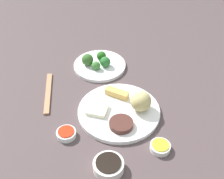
{
  "coord_description": "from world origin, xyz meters",
  "views": [
    {
      "loc": [
        -0.14,
        0.76,
        0.8
      ],
      "look_at": [
        0.04,
        -0.08,
        0.06
      ],
      "focal_mm": 47.94,
      "sensor_mm": 36.0,
      "label": 1
    }
  ],
  "objects_px": {
    "sauce_ramekin_hot_mustard": "(160,147)",
    "sauce_ramekin_sweet_and_sour": "(66,134)",
    "broccoli_plate": "(100,66)",
    "soy_sauce_bowl": "(108,166)",
    "main_plate": "(119,112)",
    "chopsticks_pair": "(48,93)"
  },
  "relations": [
    {
      "from": "sauce_ramekin_hot_mustard",
      "to": "chopsticks_pair",
      "type": "distance_m",
      "value": 0.49
    },
    {
      "from": "main_plate",
      "to": "broccoli_plate",
      "type": "height_order",
      "value": "main_plate"
    },
    {
      "from": "broccoli_plate",
      "to": "sauce_ramekin_sweet_and_sour",
      "type": "height_order",
      "value": "sauce_ramekin_sweet_and_sour"
    },
    {
      "from": "main_plate",
      "to": "broccoli_plate",
      "type": "xyz_separation_m",
      "value": [
        0.14,
        -0.26,
        -0.0
      ]
    },
    {
      "from": "main_plate",
      "to": "soy_sauce_bowl",
      "type": "relative_size",
      "value": 3.17
    },
    {
      "from": "main_plate",
      "to": "broccoli_plate",
      "type": "distance_m",
      "value": 0.3
    },
    {
      "from": "sauce_ramekin_hot_mustard",
      "to": "soy_sauce_bowl",
      "type": "bearing_deg",
      "value": 36.71
    },
    {
      "from": "sauce_ramekin_sweet_and_sour",
      "to": "chopsticks_pair",
      "type": "bearing_deg",
      "value": -53.83
    },
    {
      "from": "main_plate",
      "to": "broccoli_plate",
      "type": "bearing_deg",
      "value": -62.59
    },
    {
      "from": "sauce_ramekin_hot_mustard",
      "to": "sauce_ramekin_sweet_and_sour",
      "type": "bearing_deg",
      "value": 1.69
    },
    {
      "from": "main_plate",
      "to": "sauce_ramekin_sweet_and_sour",
      "type": "relative_size",
      "value": 4.49
    },
    {
      "from": "sauce_ramekin_sweet_and_sour",
      "to": "soy_sauce_bowl",
      "type": "bearing_deg",
      "value": 149.23
    },
    {
      "from": "soy_sauce_bowl",
      "to": "sauce_ramekin_sweet_and_sour",
      "type": "relative_size",
      "value": 1.42
    },
    {
      "from": "soy_sauce_bowl",
      "to": "sauce_ramekin_hot_mustard",
      "type": "relative_size",
      "value": 1.42
    },
    {
      "from": "main_plate",
      "to": "soy_sauce_bowl",
      "type": "bearing_deg",
      "value": 93.62
    },
    {
      "from": "main_plate",
      "to": "chopsticks_pair",
      "type": "relative_size",
      "value": 1.26
    },
    {
      "from": "soy_sauce_bowl",
      "to": "sauce_ramekin_hot_mustard",
      "type": "height_order",
      "value": "soy_sauce_bowl"
    },
    {
      "from": "broccoli_plate",
      "to": "chopsticks_pair",
      "type": "relative_size",
      "value": 0.95
    },
    {
      "from": "broccoli_plate",
      "to": "sauce_ramekin_sweet_and_sour",
      "type": "bearing_deg",
      "value": 87.76
    },
    {
      "from": "sauce_ramekin_sweet_and_sour",
      "to": "chopsticks_pair",
      "type": "relative_size",
      "value": 0.28
    },
    {
      "from": "soy_sauce_bowl",
      "to": "main_plate",
      "type": "bearing_deg",
      "value": -86.38
    },
    {
      "from": "broccoli_plate",
      "to": "sauce_ramekin_sweet_and_sour",
      "type": "relative_size",
      "value": 3.38
    }
  ]
}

